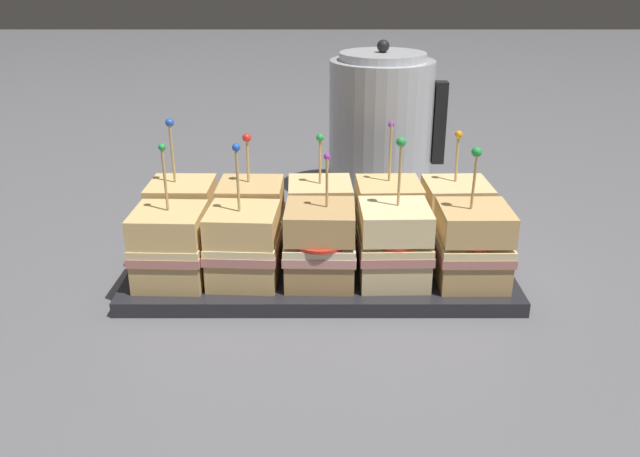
# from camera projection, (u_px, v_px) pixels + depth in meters

# --- Properties ---
(ground_plane) EXTENTS (6.00, 6.00, 0.00)m
(ground_plane) POSITION_uv_depth(u_px,v_px,m) (320.00, 277.00, 0.87)
(ground_plane) COLOR slate
(serving_platter) EXTENTS (0.48, 0.21, 0.02)m
(serving_platter) POSITION_uv_depth(u_px,v_px,m) (320.00, 271.00, 0.86)
(serving_platter) COLOR #232328
(serving_platter) RESTS_ON ground_plane
(sandwich_front_far_left) EXTENTS (0.09, 0.09, 0.17)m
(sandwich_front_far_left) POSITION_uv_depth(u_px,v_px,m) (170.00, 246.00, 0.80)
(sandwich_front_far_left) COLOR tan
(sandwich_front_far_left) RESTS_ON serving_platter
(sandwich_front_left) EXTENTS (0.09, 0.09, 0.17)m
(sandwich_front_left) POSITION_uv_depth(u_px,v_px,m) (244.00, 246.00, 0.80)
(sandwich_front_left) COLOR tan
(sandwich_front_left) RESTS_ON serving_platter
(sandwich_front_center) EXTENTS (0.09, 0.09, 0.16)m
(sandwich_front_center) POSITION_uv_depth(u_px,v_px,m) (321.00, 245.00, 0.80)
(sandwich_front_center) COLOR tan
(sandwich_front_center) RESTS_ON serving_platter
(sandwich_front_right) EXTENTS (0.09, 0.09, 0.18)m
(sandwich_front_right) POSITION_uv_depth(u_px,v_px,m) (394.00, 244.00, 0.80)
(sandwich_front_right) COLOR beige
(sandwich_front_right) RESTS_ON serving_platter
(sandwich_front_far_right) EXTENTS (0.09, 0.09, 0.17)m
(sandwich_front_far_right) POSITION_uv_depth(u_px,v_px,m) (473.00, 245.00, 0.80)
(sandwich_front_far_right) COLOR tan
(sandwich_front_far_right) RESTS_ON serving_platter
(sandwich_back_far_left) EXTENTS (0.09, 0.09, 0.18)m
(sandwich_back_far_left) POSITION_uv_depth(u_px,v_px,m) (183.00, 217.00, 0.88)
(sandwich_back_far_left) COLOR tan
(sandwich_back_far_left) RESTS_ON serving_platter
(sandwich_back_left) EXTENTS (0.09, 0.09, 0.16)m
(sandwich_back_left) POSITION_uv_depth(u_px,v_px,m) (251.00, 218.00, 0.88)
(sandwich_back_left) COLOR tan
(sandwich_back_left) RESTS_ON serving_platter
(sandwich_back_center) EXTENTS (0.09, 0.09, 0.16)m
(sandwich_back_center) POSITION_uv_depth(u_px,v_px,m) (319.00, 217.00, 0.88)
(sandwich_back_center) COLOR #DBB77A
(sandwich_back_center) RESTS_ON serving_platter
(sandwich_back_right) EXTENTS (0.09, 0.09, 0.17)m
(sandwich_back_right) POSITION_uv_depth(u_px,v_px,m) (388.00, 217.00, 0.88)
(sandwich_back_right) COLOR tan
(sandwich_back_right) RESTS_ON serving_platter
(sandwich_back_far_right) EXTENTS (0.09, 0.09, 0.16)m
(sandwich_back_far_right) POSITION_uv_depth(u_px,v_px,m) (455.00, 217.00, 0.88)
(sandwich_back_far_right) COLOR #DBB77A
(sandwich_back_far_right) RESTS_ON serving_platter
(kettle_steel) EXTENTS (0.19, 0.17, 0.26)m
(kettle_steel) POSITION_uv_depth(u_px,v_px,m) (380.00, 127.00, 1.12)
(kettle_steel) COLOR #B7BABF
(kettle_steel) RESTS_ON ground_plane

